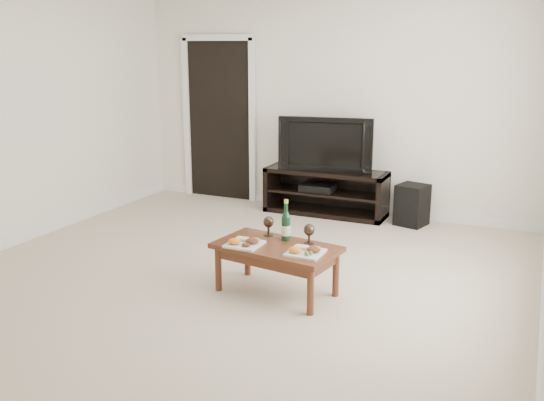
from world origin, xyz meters
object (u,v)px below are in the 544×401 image
Objects in this scene: subwoofer at (412,205)px; coffee_table at (276,269)px; media_console at (326,192)px; television at (327,143)px.

coffee_table is (-0.61, -2.43, -0.02)m from subwoofer.
television is at bearing 0.00° from media_console.
coffee_table is (0.44, -2.46, -0.07)m from media_console.
subwoofer is (1.05, -0.02, -0.64)m from television.
media_console is at bearing 100.12° from coffee_table.
television reaches higher than coffee_table.
media_console is 3.13× the size of subwoofer.
subwoofer is at bearing 75.90° from coffee_table.
subwoofer is at bearing -1.27° from media_console.
television is 2.37× the size of subwoofer.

